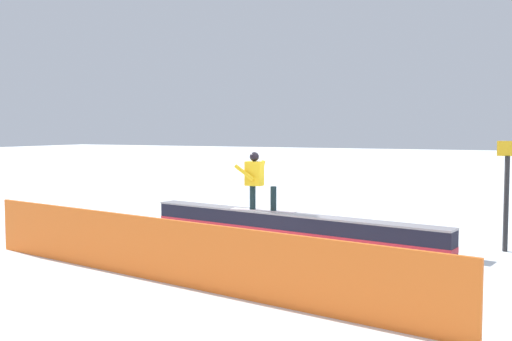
% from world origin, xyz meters
% --- Properties ---
extents(ground_plane, '(120.00, 120.00, 0.00)m').
position_xyz_m(ground_plane, '(0.00, 0.00, 0.00)').
color(ground_plane, white).
extents(grind_box, '(7.52, 1.82, 0.56)m').
position_xyz_m(grind_box, '(0.00, 0.00, 0.25)').
color(grind_box, black).
rests_on(grind_box, ground_plane).
extents(snowboarder, '(1.59, 0.43, 1.36)m').
position_xyz_m(snowboarder, '(0.83, -0.12, 1.28)').
color(snowboarder, silver).
rests_on(snowboarder, grind_box).
extents(safety_fence, '(9.26, 1.73, 1.03)m').
position_xyz_m(safety_fence, '(0.00, 4.57, 0.51)').
color(safety_fence, orange).
rests_on(safety_fence, ground_plane).
extents(trail_marker, '(0.40, 0.10, 2.21)m').
position_xyz_m(trail_marker, '(-4.53, -0.48, 1.18)').
color(trail_marker, '#262628').
rests_on(trail_marker, ground_plane).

